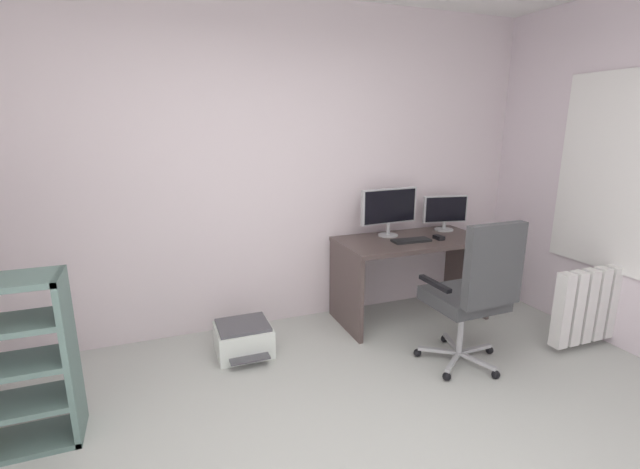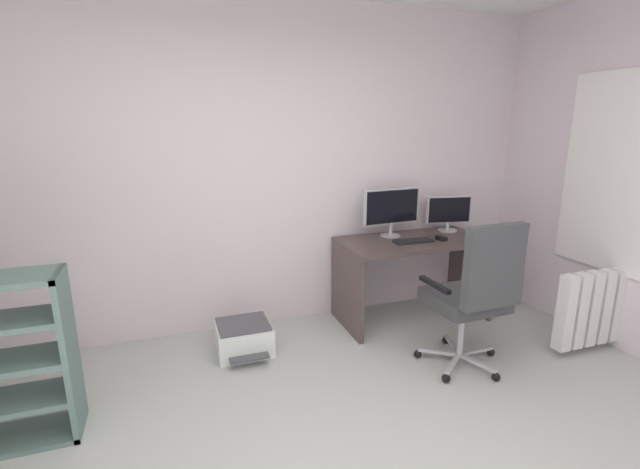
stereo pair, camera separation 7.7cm
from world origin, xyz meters
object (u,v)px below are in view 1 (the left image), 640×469
keyboard (411,240)px  office_chair (475,289)px  monitor_secondary (445,211)px  computer_mouse (439,238)px  radiator (604,303)px  printer (244,339)px  desk (411,261)px  monitor_main (389,208)px

keyboard → office_chair: office_chair is taller
monitor_secondary → office_chair: bearing=-116.2°
computer_mouse → monitor_secondary: bearing=44.5°
monitor_secondary → keyboard: bearing=-154.5°
keyboard → radiator: bearing=-34.9°
printer → desk: bearing=4.4°
monitor_secondary → keyboard: 0.61m
computer_mouse → printer: (-1.77, -0.02, -0.64)m
desk → monitor_secondary: size_ratio=3.03×
monitor_secondary → printer: 2.20m
keyboard → printer: (-1.50, -0.04, -0.64)m
monitor_secondary → keyboard: (-0.52, -0.25, -0.18)m
desk → keyboard: size_ratio=3.88×
desk → keyboard: (-0.06, -0.08, 0.22)m
keyboard → printer: size_ratio=0.75×
desk → radiator: (1.16, -1.00, -0.18)m
monitor_secondary → keyboard: monitor_secondary is taller
printer → radiator: bearing=-17.9°
keyboard → desk: bearing=55.8°
office_chair → radiator: office_chair is taller
computer_mouse → radiator: size_ratio=0.10×
keyboard → office_chair: bearing=-88.9°
desk → radiator: desk is taller
printer → monitor_main: bearing=11.6°
desk → computer_mouse: bearing=-26.5°
keyboard → office_chair: 0.86m
office_chair → printer: bearing=151.4°
desk → printer: size_ratio=2.92×
office_chair → desk: bearing=85.3°
computer_mouse → office_chair: size_ratio=0.09×
monitor_secondary → keyboard: size_ratio=1.28×
desk → computer_mouse: (0.21, -0.10, 0.23)m
monitor_main → office_chair: 1.17m
monitor_secondary → office_chair: 1.27m
computer_mouse → printer: size_ratio=0.22×
monitor_secondary → computer_mouse: size_ratio=4.35×
monitor_main → printer: size_ratio=1.26×
monitor_main → office_chair: bearing=-86.4°
computer_mouse → radiator: computer_mouse is taller
keyboard → computer_mouse: computer_mouse is taller
radiator → monitor_main: bearing=138.1°
computer_mouse → desk: bearing=151.1°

